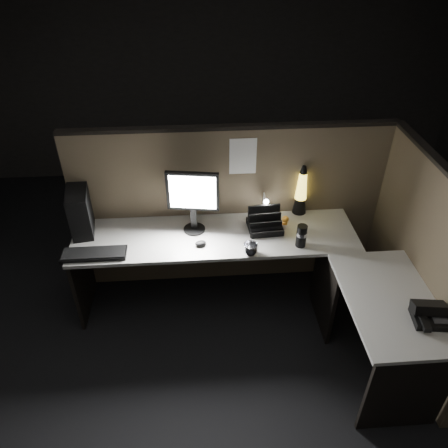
{
  "coord_description": "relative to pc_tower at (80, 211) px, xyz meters",
  "views": [
    {
      "loc": [
        -0.29,
        -2.21,
        2.88
      ],
      "look_at": [
        -0.1,
        0.35,
        1.02
      ],
      "focal_mm": 35.0,
      "sensor_mm": 36.0,
      "label": 1
    }
  ],
  "objects": [
    {
      "name": "monitor",
      "position": [
        0.9,
        -0.06,
        0.13
      ],
      "size": [
        0.41,
        0.18,
        0.53
      ],
      "rotation": [
        0.0,
        0.0,
        -0.16
      ],
      "color": "black",
      "rests_on": "desk"
    },
    {
      "name": "steel_mug",
      "position": [
        1.32,
        -0.42,
        -0.14
      ],
      "size": [
        0.16,
        0.16,
        0.1
      ],
      "primitive_type": "imported",
      "rotation": [
        0.0,
        0.0,
        -0.42
      ],
      "color": "silver",
      "rests_on": "desk"
    },
    {
      "name": "travel_mug",
      "position": [
        1.73,
        -0.34,
        -0.09
      ],
      "size": [
        0.08,
        0.08,
        0.19
      ],
      "primitive_type": "cylinder",
      "color": "black",
      "rests_on": "desk"
    },
    {
      "name": "floor",
      "position": [
        1.22,
        -0.76,
        -0.92
      ],
      "size": [
        6.0,
        6.0,
        0.0
      ],
      "primitive_type": "plane",
      "color": "black",
      "rests_on": "ground"
    },
    {
      "name": "keyboard",
      "position": [
        0.13,
        -0.34,
        -0.17
      ],
      "size": [
        0.49,
        0.17,
        0.02
      ],
      "primitive_type": "cube",
      "rotation": [
        0.0,
        0.0,
        0.0
      ],
      "color": "black",
      "rests_on": "desk"
    },
    {
      "name": "room_shell",
      "position": [
        1.22,
        -0.76,
        0.7
      ],
      "size": [
        6.0,
        6.0,
        6.0
      ],
      "color": "silver",
      "rests_on": "ground"
    },
    {
      "name": "organizer",
      "position": [
        1.48,
        -0.09,
        -0.14
      ],
      "size": [
        0.29,
        0.26,
        0.2
      ],
      "rotation": [
        0.0,
        0.0,
        0.08
      ],
      "color": "black",
      "rests_on": "desk"
    },
    {
      "name": "mouse",
      "position": [
        0.95,
        -0.28,
        -0.17
      ],
      "size": [
        0.1,
        0.08,
        0.03
      ],
      "primitive_type": "ellipsoid",
      "rotation": [
        0.0,
        0.0,
        0.23
      ],
      "color": "black",
      "rests_on": "desk"
    },
    {
      "name": "lava_lamp",
      "position": [
        1.82,
        0.12,
        0.0
      ],
      "size": [
        0.12,
        0.12,
        0.45
      ],
      "color": "black",
      "rests_on": "desk"
    },
    {
      "name": "partition_right",
      "position": [
        2.55,
        -0.66,
        -0.17
      ],
      "size": [
        0.06,
        1.66,
        1.5
      ],
      "primitive_type": "cube",
      "color": "brown",
      "rests_on": "ground"
    },
    {
      "name": "desk",
      "position": [
        1.4,
        -0.5,
        -0.34
      ],
      "size": [
        2.6,
        1.6,
        0.73
      ],
      "color": "#B6B5AC",
      "rests_on": "ground"
    },
    {
      "name": "pc_tower",
      "position": [
        0.0,
        0.0,
        0.0
      ],
      "size": [
        0.21,
        0.37,
        0.37
      ],
      "primitive_type": "cube",
      "rotation": [
        0.0,
        0.0,
        0.15
      ],
      "color": "black",
      "rests_on": "desk"
    },
    {
      "name": "partition_back",
      "position": [
        1.22,
        0.17,
        -0.17
      ],
      "size": [
        2.66,
        0.06,
        1.5
      ],
      "primitive_type": "cube",
      "color": "brown",
      "rests_on": "ground"
    },
    {
      "name": "desk_phone",
      "position": [
        2.38,
        -1.15,
        -0.14
      ],
      "size": [
        0.24,
        0.24,
        0.13
      ],
      "rotation": [
        0.0,
        0.0,
        -0.13
      ],
      "color": "black",
      "rests_on": "desk"
    },
    {
      "name": "pinned_paper",
      "position": [
        1.32,
        0.14,
        0.36
      ],
      "size": [
        0.22,
        0.0,
        0.31
      ],
      "primitive_type": "cube",
      "color": "white",
      "rests_on": "partition_back"
    },
    {
      "name": "clip_lamp",
      "position": [
        1.5,
        0.06,
        -0.05
      ],
      "size": [
        0.04,
        0.18,
        0.23
      ],
      "color": "silver",
      "rests_on": "desk"
    },
    {
      "name": "figurine",
      "position": [
        1.66,
        -0.04,
        -0.14
      ],
      "size": [
        0.06,
        0.06,
        0.06
      ],
      "primitive_type": "sphere",
      "color": "#FF9C28",
      "rests_on": "desk"
    }
  ]
}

